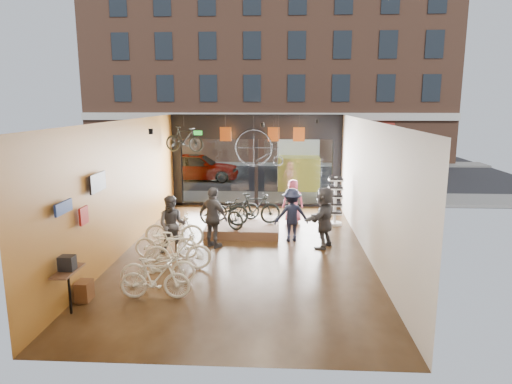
# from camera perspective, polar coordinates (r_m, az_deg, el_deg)

# --- Properties ---
(ground_plane) EXTENTS (7.00, 12.00, 0.04)m
(ground_plane) POSITION_cam_1_polar(r_m,az_deg,el_deg) (13.56, -1.35, -7.41)
(ground_plane) COLOR black
(ground_plane) RESTS_ON ground
(ceiling) EXTENTS (7.00, 12.00, 0.04)m
(ceiling) POSITION_cam_1_polar(r_m,az_deg,el_deg) (12.86, -1.43, 9.03)
(ceiling) COLOR black
(ceiling) RESTS_ON ground
(wall_left) EXTENTS (0.04, 12.00, 3.80)m
(wall_left) POSITION_cam_1_polar(r_m,az_deg,el_deg) (13.80, -16.12, 0.72)
(wall_left) COLOR #AF7E2A
(wall_left) RESTS_ON ground
(wall_right) EXTENTS (0.04, 12.00, 3.80)m
(wall_right) POSITION_cam_1_polar(r_m,az_deg,el_deg) (13.27, 13.94, 0.41)
(wall_right) COLOR beige
(wall_right) RESTS_ON ground
(wall_back) EXTENTS (7.00, 0.04, 3.80)m
(wall_back) POSITION_cam_1_polar(r_m,az_deg,el_deg) (7.28, -5.20, -8.21)
(wall_back) COLOR beige
(wall_back) RESTS_ON ground
(storefront) EXTENTS (7.00, 0.26, 3.80)m
(storefront) POSITION_cam_1_polar(r_m,az_deg,el_deg) (18.99, 0.05, 3.94)
(storefront) COLOR black
(storefront) RESTS_ON ground
(exit_sign) EXTENTS (0.35, 0.06, 0.18)m
(exit_sign) POSITION_cam_1_polar(r_m,az_deg,el_deg) (19.04, -7.26, 7.35)
(exit_sign) COLOR #198C26
(exit_sign) RESTS_ON storefront
(street_road) EXTENTS (30.00, 18.00, 0.02)m
(street_road) POSITION_cam_1_polar(r_m,az_deg,el_deg) (28.16, 1.05, 2.41)
(street_road) COLOR black
(street_road) RESTS_ON ground
(sidewalk_near) EXTENTS (30.00, 2.40, 0.12)m
(sidewalk_near) POSITION_cam_1_polar(r_m,az_deg,el_deg) (20.48, 0.23, -0.75)
(sidewalk_near) COLOR slate
(sidewalk_near) RESTS_ON ground
(sidewalk_far) EXTENTS (30.00, 2.00, 0.12)m
(sidewalk_far) POSITION_cam_1_polar(r_m,az_deg,el_deg) (32.10, 1.32, 3.63)
(sidewalk_far) COLOR slate
(sidewalk_far) RESTS_ON ground
(opposite_building) EXTENTS (26.00, 5.00, 14.00)m
(opposite_building) POSITION_cam_1_polar(r_m,az_deg,el_deg) (34.42, 1.52, 15.72)
(opposite_building) COLOR brown
(opposite_building) RESTS_ON ground
(street_car) EXTENTS (4.56, 1.83, 1.55)m
(street_car) POSITION_cam_1_polar(r_m,az_deg,el_deg) (25.48, -7.36, 3.18)
(street_car) COLOR gray
(street_car) RESTS_ON street_road
(box_truck) EXTENTS (2.08, 6.24, 2.46)m
(box_truck) POSITION_cam_1_polar(r_m,az_deg,el_deg) (24.02, 5.20, 3.82)
(box_truck) COLOR silver
(box_truck) RESTS_ON street_road
(floor_bike_1) EXTENTS (1.59, 0.50, 0.95)m
(floor_bike_1) POSITION_cam_1_polar(r_m,az_deg,el_deg) (10.51, -12.51, -10.50)
(floor_bike_1) COLOR white
(floor_bike_1) RESTS_ON ground_plane
(floor_bike_2) EXTENTS (1.83, 0.96, 0.92)m
(floor_bike_2) POSITION_cam_1_polar(r_m,az_deg,el_deg) (11.21, -12.13, -9.15)
(floor_bike_2) COLOR white
(floor_bike_2) RESTS_ON ground_plane
(floor_bike_3) EXTENTS (1.80, 0.77, 1.05)m
(floor_bike_3) POSITION_cam_1_polar(r_m,az_deg,el_deg) (12.06, -9.77, -7.26)
(floor_bike_3) COLOR white
(floor_bike_3) RESTS_ON ground_plane
(floor_bike_4) EXTENTS (1.78, 0.65, 0.93)m
(floor_bike_4) POSITION_cam_1_polar(r_m,az_deg,el_deg) (13.02, -11.14, -6.19)
(floor_bike_4) COLOR white
(floor_bike_4) RESTS_ON ground_plane
(floor_bike_5) EXTENTS (1.80, 0.55, 1.08)m
(floor_bike_5) POSITION_cam_1_polar(r_m,az_deg,el_deg) (13.99, -10.19, -4.61)
(floor_bike_5) COLOR white
(floor_bike_5) RESTS_ON ground_plane
(display_platform) EXTENTS (2.40, 1.80, 0.30)m
(display_platform) POSITION_cam_1_polar(r_m,az_deg,el_deg) (15.25, -1.65, -4.61)
(display_platform) COLOR brown
(display_platform) RESTS_ON ground_plane
(display_bike_left) EXTENTS (1.91, 1.57, 0.98)m
(display_bike_left) POSITION_cam_1_polar(r_m,az_deg,el_deg) (14.82, -4.40, -2.56)
(display_bike_left) COLOR black
(display_bike_left) RESTS_ON display_platform
(display_bike_mid) EXTENTS (1.86, 1.05, 1.08)m
(display_bike_mid) POSITION_cam_1_polar(r_m,az_deg,el_deg) (15.03, -0.19, -2.13)
(display_bike_mid) COLOR black
(display_bike_mid) RESTS_ON display_platform
(display_bike_right) EXTENTS (1.79, 1.01, 0.89)m
(display_bike_right) POSITION_cam_1_polar(r_m,az_deg,el_deg) (15.66, -2.64, -1.94)
(display_bike_right) COLOR black
(display_bike_right) RESTS_ON display_platform
(customer_1) EXTENTS (0.83, 0.65, 1.70)m
(customer_1) POSITION_cam_1_polar(r_m,az_deg,el_deg) (13.26, -10.42, -4.09)
(customer_1) COLOR #3F3F44
(customer_1) RESTS_ON ground_plane
(customer_2) EXTENTS (1.14, 0.98, 1.84)m
(customer_2) POSITION_cam_1_polar(r_m,az_deg,el_deg) (13.66, -5.35, -3.20)
(customer_2) COLOR #3F3F44
(customer_2) RESTS_ON ground_plane
(customer_3) EXTENTS (1.17, 0.80, 1.68)m
(customer_3) POSITION_cam_1_polar(r_m,az_deg,el_deg) (14.30, 4.47, -2.87)
(customer_3) COLOR #161C33
(customer_3) RESTS_ON ground_plane
(customer_4) EXTENTS (0.81, 0.58, 1.57)m
(customer_4) POSITION_cam_1_polar(r_m,az_deg,el_deg) (16.54, 4.65, -1.12)
(customer_4) COLOR #CC4C72
(customer_4) RESTS_ON ground_plane
(customer_5) EXTENTS (1.27, 1.77, 1.85)m
(customer_5) POSITION_cam_1_polar(r_m,az_deg,el_deg) (13.74, 8.53, -3.17)
(customer_5) COLOR #3F3F44
(customer_5) RESTS_ON ground_plane
(sunglasses_rack) EXTENTS (0.56, 0.48, 1.74)m
(sunglasses_rack) POSITION_cam_1_polar(r_m,az_deg,el_deg) (16.33, 9.86, -1.11)
(sunglasses_rack) COLOR white
(sunglasses_rack) RESTS_ON ground_plane
(wall_merch) EXTENTS (0.40, 2.40, 2.60)m
(wall_merch) POSITION_cam_1_polar(r_m,az_deg,el_deg) (10.73, -21.36, -5.88)
(wall_merch) COLOR navy
(wall_merch) RESTS_ON wall_left
(penny_farthing) EXTENTS (1.82, 0.06, 1.45)m
(penny_farthing) POSITION_cam_1_polar(r_m,az_deg,el_deg) (17.80, 0.68, 5.39)
(penny_farthing) COLOR black
(penny_farthing) RESTS_ON ceiling
(hung_bike) EXTENTS (1.64, 0.88, 0.95)m
(hung_bike) POSITION_cam_1_polar(r_m,az_deg,el_deg) (17.45, -8.97, 6.54)
(hung_bike) COLOR black
(hung_bike) RESTS_ON ceiling
(jersey_left) EXTENTS (0.45, 0.03, 0.55)m
(jersey_left) POSITION_cam_1_polar(r_m,az_deg,el_deg) (18.18, -3.82, 7.23)
(jersey_left) COLOR #CC5919
(jersey_left) RESTS_ON ceiling
(jersey_mid) EXTENTS (0.45, 0.03, 0.55)m
(jersey_mid) POSITION_cam_1_polar(r_m,az_deg,el_deg) (18.05, 2.22, 7.22)
(jersey_mid) COLOR #CC5919
(jersey_mid) RESTS_ON ceiling
(jersey_right) EXTENTS (0.45, 0.03, 0.55)m
(jersey_right) POSITION_cam_1_polar(r_m,az_deg,el_deg) (18.06, 5.39, 7.18)
(jersey_right) COLOR #CC5919
(jersey_right) RESTS_ON ceiling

